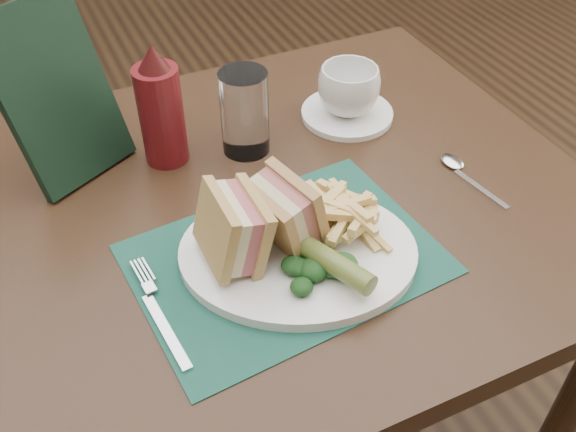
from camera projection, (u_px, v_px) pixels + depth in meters
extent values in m
plane|color=black|center=(202.00, 298.00, 1.74)|extent=(7.00, 7.00, 0.00)
cube|color=#16473A|center=(285.00, 259.00, 0.81)|extent=(0.40, 0.30, 0.00)
cylinder|color=#506024|center=(331.00, 261.00, 0.76)|extent=(0.07, 0.12, 0.03)
cylinder|color=white|center=(347.00, 114.00, 1.05)|extent=(0.19, 0.19, 0.01)
imported|color=white|center=(349.00, 90.00, 1.02)|extent=(0.14, 0.14, 0.08)
cylinder|color=silver|center=(245.00, 113.00, 0.94)|extent=(0.08, 0.08, 0.13)
cube|color=black|center=(56.00, 94.00, 0.87)|extent=(0.18, 0.16, 0.25)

